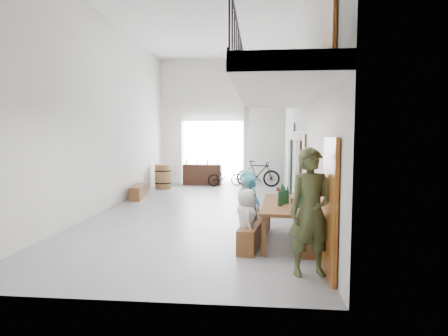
# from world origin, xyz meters

# --- Properties ---
(floor) EXTENTS (12.00, 12.00, 0.00)m
(floor) POSITION_xyz_m (0.00, 0.00, 0.00)
(floor) COLOR slate
(floor) RESTS_ON ground
(room_walls) EXTENTS (12.00, 12.00, 12.00)m
(room_walls) POSITION_xyz_m (0.00, 0.00, 3.55)
(room_walls) COLOR white
(room_walls) RESTS_ON ground
(gateway_portal) EXTENTS (2.80, 0.08, 2.80)m
(gateway_portal) POSITION_xyz_m (-0.40, 5.94, 1.40)
(gateway_portal) COLOR white
(gateway_portal) RESTS_ON ground
(right_wall_decor) EXTENTS (0.07, 8.28, 5.07)m
(right_wall_decor) POSITION_xyz_m (2.70, -1.87, 1.74)
(right_wall_decor) COLOR brown
(right_wall_decor) RESTS_ON ground
(balcony) EXTENTS (1.52, 5.62, 4.00)m
(balcony) POSITION_xyz_m (1.98, -3.13, 2.96)
(balcony) COLOR white
(balcony) RESTS_ON ground
(tasting_table) EXTENTS (1.09, 2.37, 0.79)m
(tasting_table) POSITION_xyz_m (2.20, -3.05, 0.71)
(tasting_table) COLOR brown
(tasting_table) RESTS_ON ground
(bench_inner) EXTENTS (0.62, 2.02, 0.46)m
(bench_inner) POSITION_xyz_m (1.56, -3.15, 0.23)
(bench_inner) COLOR brown
(bench_inner) RESTS_ON ground
(bench_wall) EXTENTS (0.37, 2.01, 0.46)m
(bench_wall) POSITION_xyz_m (2.57, -3.15, 0.23)
(bench_wall) COLOR brown
(bench_wall) RESTS_ON ground
(tableware) EXTENTS (0.52, 1.55, 0.35)m
(tableware) POSITION_xyz_m (2.16, -2.99, 0.94)
(tableware) COLOR black
(tableware) RESTS_ON tasting_table
(side_bench) EXTENTS (0.59, 1.62, 0.45)m
(side_bench) POSITION_xyz_m (-2.50, 1.91, 0.22)
(side_bench) COLOR brown
(side_bench) RESTS_ON ground
(oak_barrel) EXTENTS (0.67, 0.67, 0.98)m
(oak_barrel) POSITION_xyz_m (-2.23, 4.24, 0.49)
(oak_barrel) COLOR brown
(oak_barrel) RESTS_ON ground
(serving_counter) EXTENTS (1.70, 0.54, 0.89)m
(serving_counter) POSITION_xyz_m (-0.84, 5.65, 0.44)
(serving_counter) COLOR #3B2115
(serving_counter) RESTS_ON ground
(counter_bottles) EXTENTS (1.45, 0.10, 0.28)m
(counter_bottles) POSITION_xyz_m (-0.84, 5.65, 1.03)
(counter_bottles) COLOR black
(counter_bottles) RESTS_ON serving_counter
(guest_left_a) EXTENTS (0.42, 0.60, 1.15)m
(guest_left_a) POSITION_xyz_m (1.43, -3.72, 0.58)
(guest_left_a) COLOR silver
(guest_left_a) RESTS_ON ground
(guest_left_b) EXTENTS (0.46, 0.57, 1.35)m
(guest_left_b) POSITION_xyz_m (1.51, -3.18, 0.67)
(guest_left_b) COLOR #246679
(guest_left_b) RESTS_ON ground
(guest_left_c) EXTENTS (0.59, 0.69, 1.26)m
(guest_left_c) POSITION_xyz_m (1.41, -2.68, 0.63)
(guest_left_c) COLOR silver
(guest_left_c) RESTS_ON ground
(guest_left_d) EXTENTS (0.76, 0.98, 1.34)m
(guest_left_d) POSITION_xyz_m (1.39, -2.18, 0.67)
(guest_left_d) COLOR #246679
(guest_left_d) RESTS_ON ground
(guest_right_a) EXTENTS (0.55, 0.78, 1.24)m
(guest_right_a) POSITION_xyz_m (2.72, -3.68, 0.62)
(guest_right_a) COLOR red
(guest_right_a) RESTS_ON ground
(guest_right_b) EXTENTS (0.63, 1.02, 1.05)m
(guest_right_b) POSITION_xyz_m (2.70, -2.89, 0.53)
(guest_right_b) COLOR black
(guest_right_b) RESTS_ON ground
(guest_right_c) EXTENTS (0.40, 0.56, 1.09)m
(guest_right_c) POSITION_xyz_m (2.80, -2.32, 0.54)
(guest_right_c) COLOR silver
(guest_right_c) RESTS_ON ground
(host_standing) EXTENTS (0.80, 0.63, 1.95)m
(host_standing) POSITION_xyz_m (2.43, -4.83, 0.97)
(host_standing) COLOR #424929
(host_standing) RESTS_ON ground
(potted_plant) EXTENTS (0.51, 0.46, 0.48)m
(potted_plant) POSITION_xyz_m (2.45, 0.51, 0.24)
(potted_plant) COLOR #1B4A1E
(potted_plant) RESTS_ON ground
(bicycle_near) EXTENTS (1.63, 1.03, 0.81)m
(bicycle_near) POSITION_xyz_m (0.20, 5.32, 0.40)
(bicycle_near) COLOR black
(bicycle_near) RESTS_ON ground
(bicycle_far) EXTENTS (1.87, 0.67, 1.10)m
(bicycle_far) POSITION_xyz_m (1.60, 5.22, 0.55)
(bicycle_far) COLOR black
(bicycle_far) RESTS_ON ground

